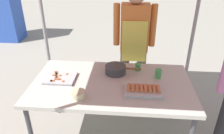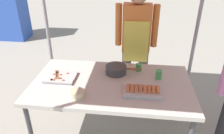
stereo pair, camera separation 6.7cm
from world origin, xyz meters
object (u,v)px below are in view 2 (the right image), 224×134
cooking_wok (116,69)px  drink_cup_near_edge (139,67)px  drink_cup_by_wok (159,74)px  tray_grilled_sausages (143,90)px  stall_table (111,87)px  condiment_bowl (78,94)px  vendor_woman (136,39)px  tray_meat_skewers (60,77)px  neighbor_stall_left (5,0)px

cooking_wok → drink_cup_near_edge: bearing=19.0°
drink_cup_by_wok → tray_grilled_sausages: bearing=-120.5°
stall_table → tray_grilled_sausages: (0.31, -0.14, 0.08)m
cooking_wok → drink_cup_near_edge: size_ratio=4.69×
cooking_wok → condiment_bowl: (-0.30, -0.48, -0.02)m
vendor_woman → tray_grilled_sausages: bearing=95.7°
condiment_bowl → drink_cup_by_wok: 0.85m
condiment_bowl → drink_cup_near_edge: bearing=45.8°
stall_table → vendor_woman: size_ratio=1.00×
condiment_bowl → vendor_woman: vendor_woman is taller
drink_cup_by_wok → vendor_woman: 0.66m
tray_meat_skewers → neighbor_stall_left: neighbor_stall_left is taller
tray_grilled_sausages → vendor_woman: vendor_woman is taller
tray_meat_skewers → condiment_bowl: 0.39m
cooking_wok → tray_grilled_sausages: bearing=-50.5°
stall_table → condiment_bowl: size_ratio=12.51×
neighbor_stall_left → stall_table: bearing=-46.4°
tray_meat_skewers → cooking_wok: (0.56, 0.18, 0.03)m
tray_meat_skewers → vendor_woman: size_ratio=0.20×
tray_meat_skewers → drink_cup_near_edge: bearing=18.3°
neighbor_stall_left → cooking_wok: bearing=-44.2°
tray_meat_skewers → vendor_woman: 1.06m
drink_cup_near_edge → cooking_wok: bearing=-161.0°
stall_table → tray_meat_skewers: bearing=178.4°
tray_meat_skewers → cooking_wok: cooking_wok is taller
stall_table → drink_cup_near_edge: size_ratio=19.48×
stall_table → condiment_bowl: (-0.27, -0.28, 0.08)m
tray_grilled_sausages → condiment_bowl: size_ratio=2.78×
stall_table → drink_cup_by_wok: 0.50m
vendor_woman → neighbor_stall_left: bearing=-36.5°
condiment_bowl → tray_grilled_sausages: bearing=12.9°
stall_table → drink_cup_by_wok: drink_cup_by_wok is taller
neighbor_stall_left → tray_grilled_sausages: bearing=-44.8°
stall_table → cooking_wok: 0.22m
drink_cup_by_wok → neighbor_stall_left: (-3.36, 2.90, 0.13)m
tray_meat_skewers → condiment_bowl: (0.26, -0.29, 0.01)m
cooking_wok → neighbor_stall_left: neighbor_stall_left is taller
cooking_wok → vendor_woman: bearing=69.9°
stall_table → drink_cup_by_wok: bearing=15.8°
tray_grilled_sausages → tray_meat_skewers: bearing=169.4°
drink_cup_near_edge → tray_grilled_sausages: bearing=-84.3°
tray_grilled_sausages → cooking_wok: cooking_wok is taller
drink_cup_near_edge → neighbor_stall_left: (-3.16, 2.75, 0.13)m
cooking_wok → drink_cup_by_wok: size_ratio=3.94×
drink_cup_by_wok → vendor_woman: (-0.25, 0.60, 0.15)m
tray_grilled_sausages → drink_cup_by_wok: 0.32m
condiment_bowl → neighbor_stall_left: size_ratio=0.07×
vendor_woman → tray_meat_skewers: bearing=43.4°
cooking_wok → drink_cup_near_edge: (0.24, 0.08, -0.01)m
tray_grilled_sausages → tray_meat_skewers: 0.86m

